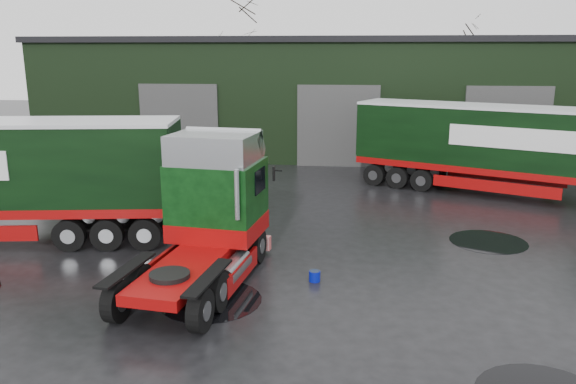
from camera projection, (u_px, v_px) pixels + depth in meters
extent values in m
plane|color=black|center=(249.00, 268.00, 14.76)|extent=(100.00, 100.00, 0.00)
cube|color=black|center=(340.00, 96.00, 33.12)|extent=(32.00, 12.00, 6.00)
cube|color=black|center=(342.00, 41.00, 32.36)|extent=(32.40, 12.40, 0.30)
cylinder|color=#061094|center=(315.00, 276.00, 13.91)|extent=(0.31, 0.31, 0.26)
cylinder|color=black|center=(211.00, 300.00, 12.86)|extent=(2.35, 2.35, 0.01)
cylinder|color=black|center=(488.00, 241.00, 16.85)|extent=(2.28, 2.28, 0.01)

